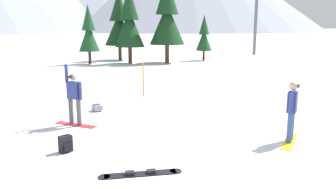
# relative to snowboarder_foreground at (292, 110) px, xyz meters

# --- Properties ---
(ground_plane) EXTENTS (800.00, 800.00, 0.00)m
(ground_plane) POSITION_rel_snowboarder_foreground_xyz_m (-2.97, 1.13, -0.91)
(ground_plane) COLOR silver
(snowboarder_foreground) EXTENTS (1.18, 1.39, 1.73)m
(snowboarder_foreground) POSITION_rel_snowboarder_foreground_xyz_m (0.00, 0.00, 0.00)
(snowboarder_foreground) COLOR yellow
(snowboarder_foreground) RESTS_ON ground_plane
(snowboarder_midground) EXTENTS (1.40, 1.10, 2.01)m
(snowboarder_midground) POSITION_rel_snowboarder_foreground_xyz_m (-6.06, 2.86, 0.04)
(snowboarder_midground) COLOR red
(snowboarder_midground) RESTS_ON ground_plane
(loose_snowboard_far_spare) EXTENTS (1.85, 0.28, 0.09)m
(loose_snowboard_far_spare) POSITION_rel_snowboarder_foreground_xyz_m (-4.39, -1.33, -0.89)
(loose_snowboard_far_spare) COLOR black
(loose_snowboard_far_spare) RESTS_ON ground_plane
(backpack_grey) EXTENTS (0.45, 0.55, 0.29)m
(backpack_grey) POSITION_rel_snowboarder_foreground_xyz_m (-5.38, 4.67, -0.78)
(backpack_grey) COLOR gray
(backpack_grey) RESTS_ON ground_plane
(backpack_black) EXTENTS (0.38, 0.37, 0.47)m
(backpack_black) POSITION_rel_snowboarder_foreground_xyz_m (-6.13, 0.40, -0.70)
(backpack_black) COLOR black
(backpack_black) RESTS_ON ground_plane
(trail_marker_pole) EXTENTS (0.06, 0.06, 1.61)m
(trail_marker_pole) POSITION_rel_snowboarder_foreground_xyz_m (-3.29, 7.01, -0.11)
(trail_marker_pole) COLOR orange
(trail_marker_pole) RESTS_ON ground_plane
(pine_tree_tall) EXTENTS (3.08, 3.08, 7.43)m
(pine_tree_tall) POSITION_rel_snowboarder_foreground_xyz_m (0.60, 21.26, 3.14)
(pine_tree_tall) COLOR #472D19
(pine_tree_tall) RESTS_ON ground_plane
(pine_tree_young) EXTENTS (1.77, 1.77, 5.03)m
(pine_tree_young) POSITION_rel_snowboarder_foreground_xyz_m (-6.14, 21.63, 1.83)
(pine_tree_young) COLOR #472D19
(pine_tree_young) RESTS_ON ground_plane
(pine_tree_leaning) EXTENTS (2.82, 2.82, 6.50)m
(pine_tree_leaning) POSITION_rel_snowboarder_foreground_xyz_m (-3.37, 24.65, 2.64)
(pine_tree_leaning) COLOR #472D19
(pine_tree_leaning) RESTS_ON ground_plane
(pine_tree_twin) EXTENTS (2.57, 2.57, 6.59)m
(pine_tree_twin) POSITION_rel_snowboarder_foreground_xyz_m (-2.67, 21.42, 2.68)
(pine_tree_twin) COLOR #472D19
(pine_tree_twin) RESTS_ON ground_plane
(pine_tree_slender) EXTENTS (1.52, 1.52, 4.28)m
(pine_tree_slender) POSITION_rel_snowboarder_foreground_xyz_m (4.45, 22.77, 1.42)
(pine_tree_slender) COLOR #472D19
(pine_tree_slender) RESTS_ON ground_plane
(ski_lift_tower) EXTENTS (3.48, 0.36, 9.57)m
(ski_lift_tower) POSITION_rel_snowboarder_foreground_xyz_m (12.13, 28.05, 4.61)
(ski_lift_tower) COLOR #595B60
(ski_lift_tower) RESTS_ON ground_plane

